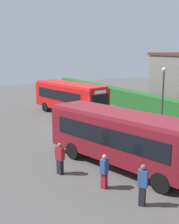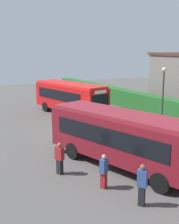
{
  "view_description": "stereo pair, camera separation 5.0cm",
  "coord_description": "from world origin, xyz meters",
  "px_view_note": "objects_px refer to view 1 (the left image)",
  "views": [
    {
      "loc": [
        20.35,
        -11.02,
        6.54
      ],
      "look_at": [
        1.13,
        -0.09,
        1.7
      ],
      "focal_mm": 47.34,
      "sensor_mm": 36.0,
      "label": 1
    },
    {
      "loc": [
        20.37,
        -10.98,
        6.54
      ],
      "look_at": [
        1.13,
        -0.09,
        1.7
      ],
      "focal_mm": 47.34,
      "sensor_mm": 36.0,
      "label": 2
    }
  ],
  "objects_px": {
    "bus_red": "(70,97)",
    "person_far": "(143,184)",
    "person_right": "(104,171)",
    "person_left": "(84,99)",
    "person_center": "(60,158)",
    "lamppost": "(163,91)",
    "bus_maroon": "(125,137)"
  },
  "relations": [
    {
      "from": "person_right",
      "to": "bus_red",
      "type": "bearing_deg",
      "value": 131.49
    },
    {
      "from": "bus_maroon",
      "to": "person_far",
      "type": "relative_size",
      "value": 5.43
    },
    {
      "from": "person_center",
      "to": "person_right",
      "type": "relative_size",
      "value": 1.02
    },
    {
      "from": "bus_maroon",
      "to": "person_center",
      "type": "relative_size",
      "value": 5.84
    },
    {
      "from": "person_center",
      "to": "lamppost",
      "type": "bearing_deg",
      "value": 179.39
    },
    {
      "from": "person_center",
      "to": "lamppost",
      "type": "height_order",
      "value": "lamppost"
    },
    {
      "from": "bus_maroon",
      "to": "person_center",
      "type": "height_order",
      "value": "bus_maroon"
    },
    {
      "from": "person_left",
      "to": "person_right",
      "type": "distance_m",
      "value": 19.26
    },
    {
      "from": "lamppost",
      "to": "bus_red",
      "type": "bearing_deg",
      "value": -154.55
    },
    {
      "from": "bus_red",
      "to": "person_center",
      "type": "distance_m",
      "value": 14.28
    },
    {
      "from": "bus_maroon",
      "to": "lamppost",
      "type": "xyz_separation_m",
      "value": [
        -4.97,
        7.34,
        1.4
      ]
    },
    {
      "from": "person_left",
      "to": "person_center",
      "type": "xyz_separation_m",
      "value": [
        14.86,
        -9.5,
        -0.09
      ]
    },
    {
      "from": "bus_red",
      "to": "person_right",
      "type": "distance_m",
      "value": 16.1
    },
    {
      "from": "bus_red",
      "to": "person_far",
      "type": "xyz_separation_m",
      "value": [
        17.21,
        -5.0,
        -0.82
      ]
    },
    {
      "from": "person_right",
      "to": "lamppost",
      "type": "xyz_separation_m",
      "value": [
        -6.48,
        9.64,
        2.3
      ]
    },
    {
      "from": "bus_maroon",
      "to": "person_left",
      "type": "bearing_deg",
      "value": 143.95
    },
    {
      "from": "person_right",
      "to": "person_left",
      "type": "bearing_deg",
      "value": 126.03
    },
    {
      "from": "bus_maroon",
      "to": "person_center",
      "type": "bearing_deg",
      "value": -121.28
    },
    {
      "from": "bus_red",
      "to": "person_center",
      "type": "bearing_deg",
      "value": -39.19
    },
    {
      "from": "lamppost",
      "to": "person_left",
      "type": "bearing_deg",
      "value": -173.18
    },
    {
      "from": "person_far",
      "to": "lamppost",
      "type": "xyz_separation_m",
      "value": [
        -8.62,
        9.1,
        2.2
      ]
    },
    {
      "from": "lamppost",
      "to": "person_center",
      "type": "bearing_deg",
      "value": -69.79
    },
    {
      "from": "person_right",
      "to": "person_far",
      "type": "height_order",
      "value": "person_far"
    },
    {
      "from": "person_right",
      "to": "lamppost",
      "type": "bearing_deg",
      "value": 95.6
    },
    {
      "from": "person_left",
      "to": "person_far",
      "type": "distance_m",
      "value": 21.0
    },
    {
      "from": "bus_red",
      "to": "person_left",
      "type": "distance_m",
      "value": 3.7
    },
    {
      "from": "person_left",
      "to": "lamppost",
      "type": "relative_size",
      "value": 0.37
    },
    {
      "from": "bus_red",
      "to": "person_far",
      "type": "bearing_deg",
      "value": -27.33
    },
    {
      "from": "bus_red",
      "to": "bus_maroon",
      "type": "xyz_separation_m",
      "value": [
        13.57,
        -3.25,
        -0.02
      ]
    },
    {
      "from": "person_left",
      "to": "person_center",
      "type": "bearing_deg",
      "value": 140.79
    },
    {
      "from": "person_left",
      "to": "person_center",
      "type": "height_order",
      "value": "person_left"
    },
    {
      "from": "bus_red",
      "to": "person_far",
      "type": "height_order",
      "value": "bus_red"
    }
  ]
}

